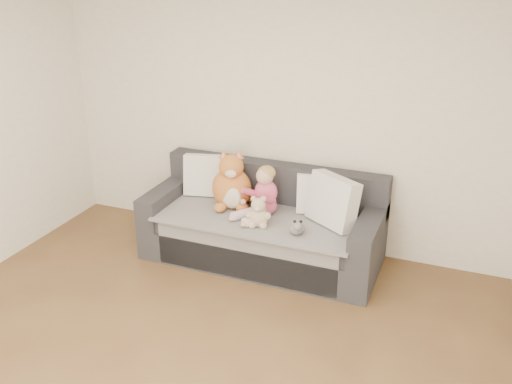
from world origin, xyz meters
TOP-DOWN VIEW (x-y plane):
  - room_shell at (0.00, 0.42)m, footprint 5.00×5.00m
  - sofa at (0.02, 2.06)m, footprint 2.20×0.94m
  - cushion_left at (-0.66, 2.25)m, footprint 0.48×0.30m
  - cushion_right_back at (0.48, 2.26)m, footprint 0.43×0.29m
  - cushion_right_front at (0.67, 2.05)m, footprint 0.53×0.45m
  - toddler at (0.03, 2.01)m, footprint 0.36×0.48m
  - plush_cat at (-0.31, 2.07)m, footprint 0.47×0.47m
  - teddy_bear at (0.08, 1.77)m, footprint 0.23×0.18m
  - plush_cow at (0.45, 1.74)m, footprint 0.13×0.19m
  - sippy_cup at (-0.02, 1.83)m, footprint 0.10×0.06m

SIDE VIEW (x-z plane):
  - sofa at x=0.02m, z-range -0.12..0.73m
  - sippy_cup at x=-0.02m, z-range 0.48..0.58m
  - plush_cow at x=0.45m, z-range 0.46..0.62m
  - teddy_bear at x=0.08m, z-range 0.44..0.73m
  - cushion_right_back at x=0.48m, z-range 0.47..0.84m
  - toddler at x=0.03m, z-range 0.43..0.91m
  - cushion_left at x=-0.66m, z-range 0.47..0.89m
  - plush_cat at x=-0.31m, z-range 0.39..0.98m
  - cushion_right_front at x=0.67m, z-range 0.46..0.93m
  - room_shell at x=0.00m, z-range -1.20..3.80m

